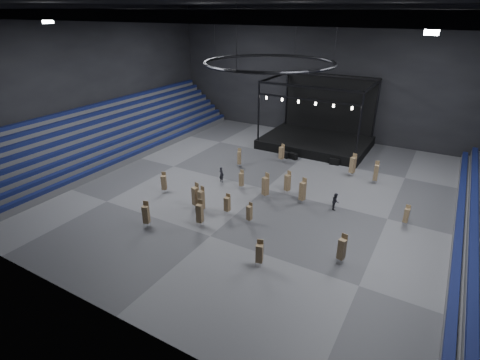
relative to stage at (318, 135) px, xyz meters
The scene contains 33 objects.
floor 16.30m from the stage, 90.00° to the right, with size 50.00×50.00×0.00m, color #565659.
ceiling 23.18m from the stage, 90.00° to the right, with size 50.00×42.00×0.20m, color black.
wall_back 8.93m from the stage, 90.00° to the left, with size 50.00×0.20×18.00m, color black.
wall_front 37.99m from the stage, 90.00° to the right, with size 50.00×0.20×18.00m, color black.
wall_left 30.75m from the stage, 147.00° to the right, with size 0.20×42.00×18.00m, color black.
bleachers_left 28.10m from the stage, 144.71° to the right, with size 7.20×40.00×6.40m.
stage is the anchor object (origin of this frame).
truss_ring 19.93m from the stage, 90.00° to the right, with size 12.30×12.30×5.15m.
roof_girders 22.62m from the stage, 90.00° to the right, with size 49.00×30.35×0.70m.
floodlights 25.28m from the stage, 90.00° to the right, with size 28.60×16.60×0.25m.
flight_case_left 7.01m from the stage, 107.03° to the right, with size 1.16×0.58×0.78m, color black.
flight_case_mid 6.73m from the stage, 97.51° to the right, with size 1.13×0.56×0.75m, color black.
flight_case_right 7.29m from the stage, 53.40° to the right, with size 1.18×0.59×0.79m, color black.
chair_stack_0 23.72m from the stage, 99.43° to the right, with size 0.65×0.65×2.68m.
chair_stack_1 16.28m from the stage, 81.42° to the right, with size 0.63×0.63×2.54m.
chair_stack_2 21.71m from the stage, 49.84° to the right, with size 0.44×0.44×1.98m.
chair_stack_3 13.45m from the stage, 114.32° to the right, with size 0.54×0.54×2.33m.
chair_stack_4 22.84m from the stage, 91.77° to the right, with size 0.50×0.50×2.08m.
chair_stack_5 26.97m from the stage, 66.88° to the right, with size 0.60×0.60×2.49m.
chair_stack_6 17.92m from the stage, 75.29° to the right, with size 0.63×0.63×2.73m.
chair_stack_7 23.93m from the stage, 111.51° to the right, with size 0.63×0.63×2.29m.
chair_stack_8 8.42m from the stage, 102.17° to the right, with size 0.66×0.66×2.31m.
chair_stack_9 13.21m from the stage, 42.38° to the right, with size 0.54×0.54×2.58m.
chair_stack_10 25.84m from the stage, 93.77° to the right, with size 0.59×0.59×2.55m.
chair_stack_11 17.56m from the stage, 97.51° to the right, with size 0.46×0.46×2.14m.
chair_stack_12 23.23m from the stage, 85.50° to the right, with size 0.49×0.49×2.02m.
chair_stack_13 28.74m from the stage, 79.08° to the right, with size 0.62×0.62×2.23m.
chair_stack_14 10.83m from the stage, 49.40° to the right, with size 0.68×0.68×2.71m.
chair_stack_15 28.79m from the stage, 101.41° to the right, with size 0.65×0.65×2.45m.
chair_stack_16 23.93m from the stage, 97.13° to the right, with size 0.60×0.60×2.69m.
chair_stack_17 18.20m from the stage, 87.07° to the right, with size 0.68×0.68×2.76m.
man_center 17.77m from the stage, 106.56° to the right, with size 0.64×0.42×1.77m, color black.
crew_member 18.47m from the stage, 65.30° to the right, with size 0.80×0.62×1.64m, color black.
Camera 1 is at (15.59, -32.44, 17.62)m, focal length 28.00 mm.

